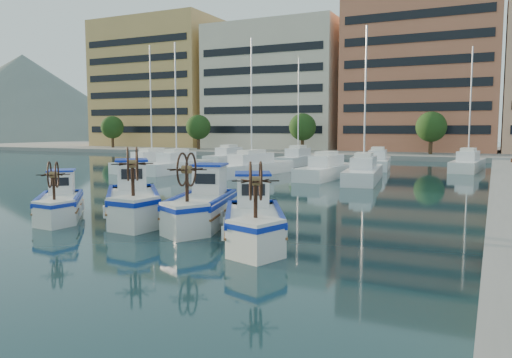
% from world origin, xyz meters
% --- Properties ---
extents(ground, '(300.00, 300.00, 0.00)m').
position_xyz_m(ground, '(0.00, 0.00, 0.00)').
color(ground, '#17353D').
rests_on(ground, ground).
extents(waterfront, '(180.00, 40.00, 25.60)m').
position_xyz_m(waterfront, '(9.23, 65.04, 11.10)').
color(waterfront, gray).
rests_on(waterfront, ground).
extents(hill_west, '(180.00, 180.00, 60.00)m').
position_xyz_m(hill_west, '(-140.00, 110.00, 0.00)').
color(hill_west, slate).
rests_on(hill_west, ground).
extents(yacht_marina, '(36.85, 22.89, 11.50)m').
position_xyz_m(yacht_marina, '(-3.23, 27.55, 0.53)').
color(yacht_marina, white).
rests_on(yacht_marina, ground).
extents(fishing_boat_a, '(3.93, 4.18, 2.64)m').
position_xyz_m(fishing_boat_a, '(-5.62, -0.03, 0.73)').
color(fishing_boat_a, white).
rests_on(fishing_boat_a, ground).
extents(fishing_boat_b, '(4.81, 5.15, 3.24)m').
position_xyz_m(fishing_boat_b, '(-2.55, 1.15, 0.89)').
color(fishing_boat_b, white).
rests_on(fishing_boat_b, ground).
extents(fishing_boat_c, '(3.24, 5.09, 3.08)m').
position_xyz_m(fishing_boat_c, '(0.84, 1.47, 0.85)').
color(fishing_boat_c, white).
rests_on(fishing_boat_c, ground).
extents(fishing_boat_d, '(3.80, 4.90, 2.96)m').
position_xyz_m(fishing_boat_d, '(4.11, -0.46, 0.82)').
color(fishing_boat_d, white).
rests_on(fishing_boat_d, ground).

